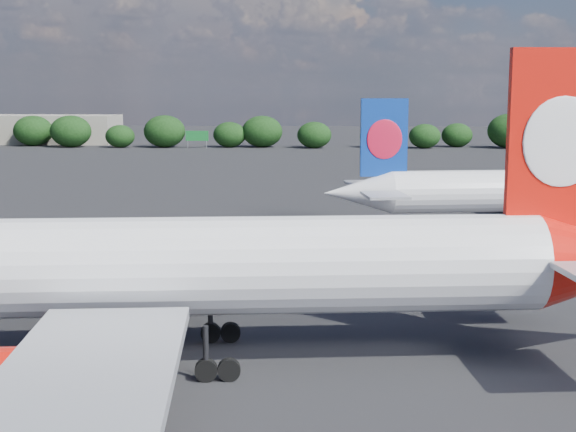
{
  "coord_description": "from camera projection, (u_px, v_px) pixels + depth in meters",
  "views": [
    {
      "loc": [
        18.73,
        -32.1,
        14.94
      ],
      "look_at": [
        16.0,
        12.0,
        8.0
      ],
      "focal_mm": 50.0,
      "sensor_mm": 36.0,
      "label": 1
    }
  ],
  "objects": [
    {
      "name": "ground",
      "position": [
        178.0,
        219.0,
        94.27
      ],
      "size": [
        500.0,
        500.0,
        0.0
      ],
      "primitive_type": "plane",
      "color": "black",
      "rests_on": "ground"
    },
    {
      "name": "qantas_airliner",
      "position": [
        201.0,
        269.0,
        43.98
      ],
      "size": [
        52.83,
        50.34,
        17.23
      ],
      "color": "white",
      "rests_on": "ground"
    },
    {
      "name": "china_southern_airliner",
      "position": [
        534.0,
        192.0,
        84.92
      ],
      "size": [
        43.26,
        41.28,
        14.13
      ],
      "color": "white",
      "rests_on": "ground"
    },
    {
      "name": "terminal_building",
      "position": [
        43.0,
        129.0,
        227.77
      ],
      "size": [
        42.0,
        16.0,
        8.0
      ],
      "color": "gray",
      "rests_on": "ground"
    },
    {
      "name": "highway_sign",
      "position": [
        197.0,
        136.0,
        209.26
      ],
      "size": [
        6.0,
        0.3,
        4.5
      ],
      "color": "#156928",
      "rests_on": "ground"
    },
    {
      "name": "billboard_yellow",
      "position": [
        312.0,
        132.0,
        213.23
      ],
      "size": [
        5.0,
        0.3,
        5.5
      ],
      "color": "yellow",
      "rests_on": "ground"
    },
    {
      "name": "horizon_treeline",
      "position": [
        275.0,
        133.0,
        211.24
      ],
      "size": [
        204.13,
        15.04,
        9.05
      ],
      "color": "black",
      "rests_on": "ground"
    }
  ]
}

